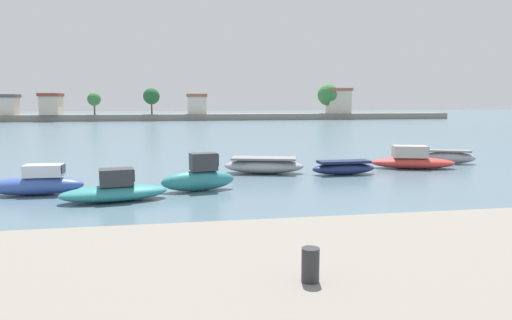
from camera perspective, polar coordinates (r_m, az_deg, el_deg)
ground_plane at (r=16.79m, az=20.24°, el=-8.66°), size 400.00×400.00×0.00m
mooring_bollard at (r=7.36m, az=6.80°, el=-12.85°), size 0.28×0.28×0.54m
moored_boat_0 at (r=24.50m, az=-25.81°, el=-2.66°), size 4.63×1.31×1.46m
moored_boat_1 at (r=21.68m, az=-17.22°, el=-3.65°), size 4.96×2.51×1.47m
moored_boat_2 at (r=23.21m, az=-7.09°, el=-2.13°), size 3.88×1.80×1.91m
moored_boat_3 at (r=28.65m, az=0.97°, el=-0.70°), size 5.29×3.09×1.00m
moored_boat_4 at (r=28.63m, az=10.87°, el=-0.97°), size 4.03×1.33×0.87m
moored_boat_5 at (r=32.39m, az=18.91°, el=-0.04°), size 5.78×3.04×1.53m
moored_boat_6 at (r=35.96m, az=22.89°, el=0.35°), size 3.81×2.56×0.98m
mooring_buoy_0 at (r=33.59m, az=2.41°, el=0.01°), size 0.41×0.41×0.41m
distant_shoreline at (r=109.27m, az=-6.73°, el=6.14°), size 119.62×6.88×8.65m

